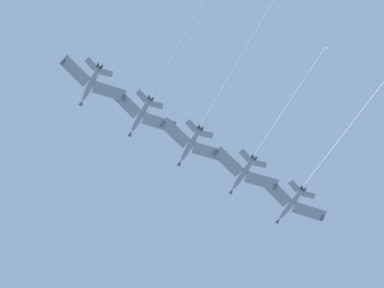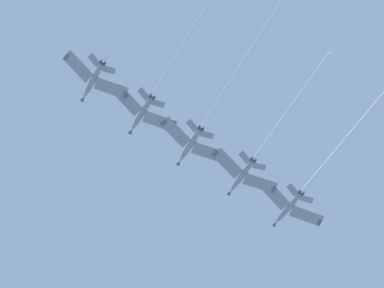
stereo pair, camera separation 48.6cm
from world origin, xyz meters
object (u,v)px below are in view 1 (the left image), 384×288
object	(u,v)px
jet_centre	(207,117)
jet_far_right	(310,180)
jet_inner_right	(257,153)
jet_inner_left	(159,82)
jet_far_left	(110,45)

from	to	relation	value
jet_centre	jet_far_right	bearing A→B (deg)	84.78
jet_centre	jet_far_right	size ratio (longest dim) A/B	1.12
jet_inner_right	jet_far_right	bearing A→B (deg)	80.12
jet_inner_left	jet_centre	world-z (taller)	jet_inner_left
jet_far_left	jet_far_right	xyz separation A→B (m)	(2.79, 64.02, 2.18)
jet_inner_left	jet_far_right	xyz separation A→B (m)	(3.02, 48.00, 0.40)
jet_inner_left	jet_inner_right	size ratio (longest dim) A/B	1.14
jet_inner_left	jet_centre	bearing A→B (deg)	89.76
jet_far_left	jet_far_right	size ratio (longest dim) A/B	1.17
jet_inner_left	jet_far_right	world-z (taller)	jet_inner_left
jet_centre	jet_far_right	world-z (taller)	jet_far_right
jet_inner_left	jet_inner_right	xyz separation A→B (m)	(0.27, 32.18, 0.38)
jet_inner_left	jet_centre	xyz separation A→B (m)	(0.07, 15.62, 0.47)
jet_inner_right	jet_far_left	bearing A→B (deg)	-90.04
jet_far_right	jet_centre	bearing A→B (deg)	-95.22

